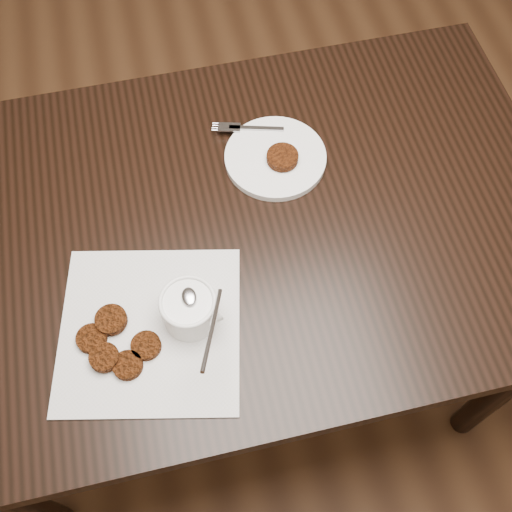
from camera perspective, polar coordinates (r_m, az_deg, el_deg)
The scene contains 6 objects.
floor at distance 1.81m, azimuth 2.14°, elevation -12.46°, with size 4.00×4.00×0.00m, color brown.
table at distance 1.49m, azimuth -1.48°, elevation -4.49°, with size 1.27×0.81×0.75m, color black.
napkin at distance 1.07m, azimuth -9.77°, elevation -6.67°, with size 0.31×0.31×0.00m, color silver.
sauce_ramekin at distance 1.01m, azimuth -6.38°, elevation -4.12°, with size 0.13×0.13×0.13m, color white, non-canonical shape.
patty_cluster at distance 1.06m, azimuth -13.01°, elevation -8.19°, with size 0.18×0.18×0.02m, color #5C250C, non-canonical shape.
plate_with_patty at distance 1.23m, azimuth 1.81°, elevation 9.29°, with size 0.20×0.20×0.03m, color white, non-canonical shape.
Camera 1 is at (-0.18, -0.47, 1.74)m, focal length 43.27 mm.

